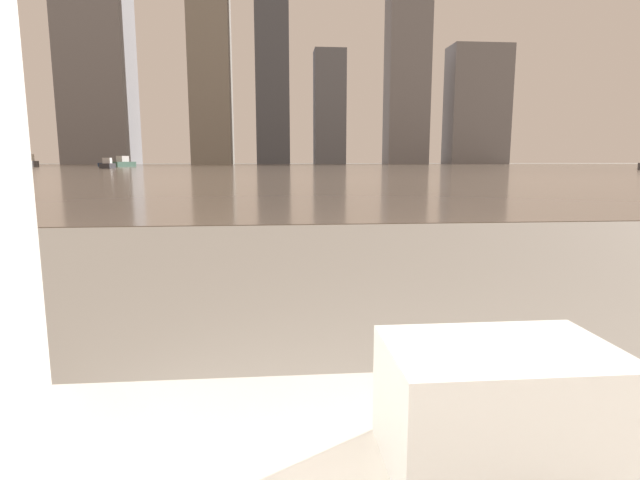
% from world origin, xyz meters
% --- Properties ---
extents(towel_stack, '(0.29, 0.19, 0.16)m').
position_xyz_m(towel_stack, '(-0.00, 0.76, 0.57)').
color(towel_stack, white).
rests_on(towel_stack, bathtub).
extents(harbor_water, '(180.00, 110.00, 0.01)m').
position_xyz_m(harbor_water, '(0.00, 62.00, 0.01)').
color(harbor_water, gray).
rests_on(harbor_water, ground_plane).
extents(harbor_boat_0, '(1.31, 3.14, 1.15)m').
position_xyz_m(harbor_boat_0, '(-18.63, 57.46, 0.41)').
color(harbor_boat_0, '#2D2D33').
rests_on(harbor_boat_0, harbor_water).
extents(harbor_boat_1, '(2.14, 2.92, 1.05)m').
position_xyz_m(harbor_boat_1, '(-25.07, 77.50, 0.38)').
color(harbor_boat_1, navy).
rests_on(harbor_boat_1, harbor_water).
extents(harbor_boat_2, '(2.69, 4.11, 1.46)m').
position_xyz_m(harbor_boat_2, '(-20.93, 70.99, 0.52)').
color(harbor_boat_2, '#335647').
rests_on(harbor_boat_2, harbor_water).
extents(harbor_boat_4, '(2.44, 4.75, 1.70)m').
position_xyz_m(harbor_boat_4, '(-33.65, 71.95, 0.61)').
color(harbor_boat_4, '#4C4C51').
rests_on(harbor_boat_4, harbor_water).
extents(skyline_tower_1, '(8.84, 9.26, 62.42)m').
position_xyz_m(skyline_tower_1, '(-14.33, 118.00, 31.21)').
color(skyline_tower_1, gray).
rests_on(skyline_tower_1, ground_plane).
extents(skyline_tower_2, '(7.47, 7.33, 66.06)m').
position_xyz_m(skyline_tower_2, '(-0.59, 118.00, 33.03)').
color(skyline_tower_2, '#4C515B').
rests_on(skyline_tower_2, ground_plane).
extents(skyline_tower_3, '(7.11, 6.02, 25.64)m').
position_xyz_m(skyline_tower_3, '(12.46, 118.00, 12.82)').
color(skyline_tower_3, slate).
rests_on(skyline_tower_3, ground_plane).
extents(skyline_tower_4, '(9.52, 7.30, 60.50)m').
position_xyz_m(skyline_tower_4, '(30.55, 118.00, 30.25)').
color(skyline_tower_4, slate).
rests_on(skyline_tower_4, ground_plane).
extents(skyline_tower_5, '(13.94, 7.89, 27.23)m').
position_xyz_m(skyline_tower_5, '(47.63, 118.00, 13.61)').
color(skyline_tower_5, slate).
rests_on(skyline_tower_5, ground_plane).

